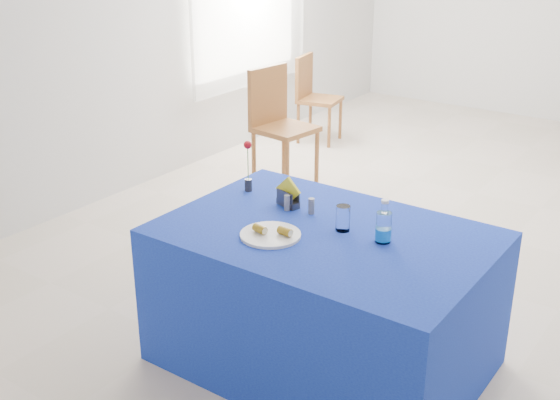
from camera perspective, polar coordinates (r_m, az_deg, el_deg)
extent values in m
plane|color=beige|center=(5.54, 12.74, -1.87)|extent=(7.00, 7.00, 0.00)
plane|color=silver|center=(2.37, -19.82, 0.83)|extent=(5.00, 0.00, 5.00)
plane|color=silver|center=(6.48, -7.51, 14.86)|extent=(0.00, 7.00, 7.00)
cylinder|color=silver|center=(3.41, -0.78, -2.85)|extent=(0.30, 0.30, 0.01)
cylinder|color=white|center=(3.46, 5.14, -1.48)|extent=(0.07, 0.07, 0.13)
cylinder|color=slate|center=(3.69, 0.59, -0.22)|extent=(0.03, 0.03, 0.08)
cylinder|color=slate|center=(3.65, 2.56, -0.49)|extent=(0.03, 0.03, 0.08)
cube|color=#102399|center=(3.65, 3.57, -7.97)|extent=(1.60, 1.10, 0.76)
cylinder|color=white|center=(3.36, 8.41, -2.21)|extent=(0.07, 0.07, 0.15)
cylinder|color=blue|center=(3.37, 8.38, -2.75)|extent=(0.08, 0.08, 0.06)
cylinder|color=white|center=(3.32, 8.51, -0.63)|extent=(0.03, 0.03, 0.05)
cylinder|color=white|center=(3.31, 8.54, -0.12)|extent=(0.04, 0.04, 0.01)
cube|color=#333338|center=(3.75, 0.66, -0.24)|extent=(0.15, 0.09, 0.03)
cube|color=#3A3A3F|center=(3.73, 0.37, 0.05)|extent=(0.12, 0.04, 0.09)
cube|color=#38383D|center=(3.76, 0.96, 0.24)|extent=(0.12, 0.04, 0.09)
cube|color=yellow|center=(3.72, 0.67, 0.79)|extent=(0.15, 0.02, 0.15)
cylinder|color=#232328|center=(3.96, -2.59, 1.23)|extent=(0.04, 0.04, 0.07)
cylinder|color=#1A5E17|center=(3.92, -2.62, 2.80)|extent=(0.01, 0.01, 0.22)
sphere|color=#B10B16|center=(3.88, -2.65, 4.50)|extent=(0.05, 0.05, 0.05)
cylinder|color=#9B5A2D|center=(5.85, 0.58, 2.58)|extent=(0.04, 0.04, 0.49)
cylinder|color=#9B5A2D|center=(6.13, 3.01, 3.48)|extent=(0.04, 0.04, 0.49)
cylinder|color=#9B5A2D|center=(6.10, -2.14, 3.40)|extent=(0.04, 0.04, 0.49)
cylinder|color=#9B5A2D|center=(6.37, 0.31, 4.24)|extent=(0.04, 0.04, 0.49)
cube|color=#9B5A2D|center=(6.03, 0.45, 5.77)|extent=(0.51, 0.51, 0.04)
cube|color=#9B5A2D|center=(6.10, -1.00, 8.52)|extent=(0.10, 0.46, 0.50)
cylinder|color=#9B5A2D|center=(7.14, 4.01, 5.91)|extent=(0.03, 0.03, 0.42)
cylinder|color=#9B5A2D|center=(7.45, 4.92, 6.58)|extent=(0.03, 0.03, 0.42)
cylinder|color=#9B5A2D|center=(7.26, 1.49, 6.23)|extent=(0.03, 0.03, 0.42)
cylinder|color=#9B5A2D|center=(7.56, 2.48, 6.88)|extent=(0.03, 0.03, 0.42)
cube|color=#9B5A2D|center=(7.29, 3.26, 8.12)|extent=(0.47, 0.47, 0.04)
cube|color=#9B5A2D|center=(7.30, 1.97, 10.03)|extent=(0.12, 0.40, 0.43)
cylinder|color=gold|center=(3.40, -1.65, -2.37)|extent=(0.08, 0.05, 0.04)
cylinder|color=beige|center=(3.38, -1.26, -2.55)|extent=(0.01, 0.03, 0.03)
cylinder|color=gold|center=(3.38, 0.40, -2.57)|extent=(0.08, 0.05, 0.04)
cylinder|color=beige|center=(3.36, 0.86, -2.74)|extent=(0.01, 0.03, 0.03)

